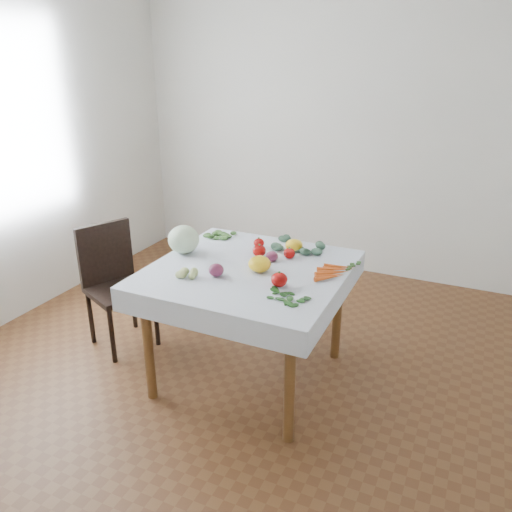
% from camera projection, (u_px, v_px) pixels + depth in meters
% --- Properties ---
extents(ground, '(4.00, 4.00, 0.00)m').
position_uv_depth(ground, '(249.00, 375.00, 3.23)').
color(ground, brown).
extents(back_wall, '(4.00, 0.04, 2.70)m').
position_uv_depth(back_wall, '(345.00, 126.00, 4.41)').
color(back_wall, silver).
rests_on(back_wall, ground).
extents(table, '(1.00, 1.00, 0.75)m').
position_uv_depth(table, '(249.00, 283.00, 2.99)').
color(table, brown).
rests_on(table, ground).
extents(tablecloth, '(1.12, 1.12, 0.01)m').
position_uv_depth(tablecloth, '(249.00, 268.00, 2.95)').
color(tablecloth, white).
rests_on(tablecloth, table).
extents(chair, '(0.51, 0.51, 0.86)m').
position_uv_depth(chair, '(114.00, 277.00, 3.46)').
color(chair, black).
rests_on(chair, ground).
extents(cabbage, '(0.21, 0.21, 0.18)m').
position_uv_depth(cabbage, '(184.00, 239.00, 3.14)').
color(cabbage, '#D7F3CC').
rests_on(cabbage, tablecloth).
extents(tomato_a, '(0.07, 0.07, 0.06)m').
position_uv_depth(tomato_a, '(259.00, 243.00, 3.25)').
color(tomato_a, '#AD0D0B').
rests_on(tomato_a, tablecloth).
extents(tomato_b, '(0.08, 0.08, 0.06)m').
position_uv_depth(tomato_b, '(289.00, 253.00, 3.08)').
color(tomato_b, '#AD0D0B').
rests_on(tomato_b, tablecloth).
extents(tomato_c, '(0.09, 0.09, 0.07)m').
position_uv_depth(tomato_c, '(259.00, 251.00, 3.10)').
color(tomato_c, '#AD0D0B').
rests_on(tomato_c, tablecloth).
extents(tomato_d, '(0.11, 0.11, 0.08)m').
position_uv_depth(tomato_d, '(279.00, 280.00, 2.69)').
color(tomato_d, '#AD0D0B').
rests_on(tomato_d, tablecloth).
extents(heirloom_back, '(0.15, 0.15, 0.08)m').
position_uv_depth(heirloom_back, '(294.00, 245.00, 3.19)').
color(heirloom_back, yellow).
rests_on(heirloom_back, tablecloth).
extents(heirloom_front, '(0.16, 0.16, 0.09)m').
position_uv_depth(heirloom_front, '(260.00, 264.00, 2.88)').
color(heirloom_front, yellow).
rests_on(heirloom_front, tablecloth).
extents(onion_a, '(0.10, 0.10, 0.06)m').
position_uv_depth(onion_a, '(272.00, 256.00, 3.03)').
color(onion_a, '#5D1A39').
rests_on(onion_a, tablecloth).
extents(onion_b, '(0.11, 0.11, 0.07)m').
position_uv_depth(onion_b, '(216.00, 270.00, 2.82)').
color(onion_b, '#5D1A39').
rests_on(onion_b, tablecloth).
extents(tomatillo_cluster, '(0.15, 0.09, 0.04)m').
position_uv_depth(tomatillo_cluster, '(189.00, 273.00, 2.81)').
color(tomatillo_cluster, '#C2D57B').
rests_on(tomatillo_cluster, tablecloth).
extents(carrot_bunch, '(0.18, 0.28, 0.03)m').
position_uv_depth(carrot_bunch, '(333.00, 272.00, 2.86)').
color(carrot_bunch, '#F9531B').
rests_on(carrot_bunch, tablecloth).
extents(kale_bunch, '(0.29, 0.25, 0.04)m').
position_uv_depth(kale_bunch, '(299.00, 245.00, 3.25)').
color(kale_bunch, '#3D644B').
rests_on(kale_bunch, tablecloth).
extents(basil_bunch, '(0.21, 0.18, 0.01)m').
position_uv_depth(basil_bunch, '(287.00, 299.00, 2.56)').
color(basil_bunch, '#23551A').
rests_on(basil_bunch, tablecloth).
extents(dill_bunch, '(0.20, 0.20, 0.02)m').
position_uv_depth(dill_bunch, '(223.00, 234.00, 3.47)').
color(dill_bunch, '#467837').
rests_on(dill_bunch, tablecloth).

